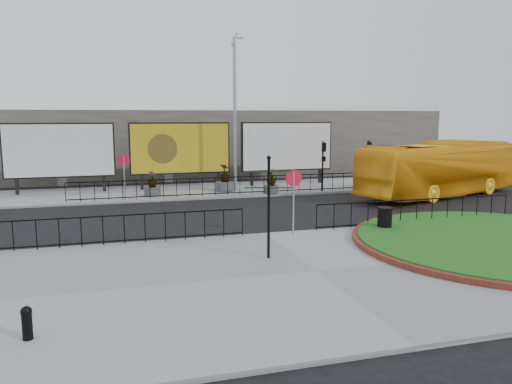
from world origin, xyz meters
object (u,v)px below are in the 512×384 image
object	(u,v)px
fingerpost_sign	(269,197)
bollard	(27,321)
planter_a	(152,187)
planter_b	(225,182)
billboard_mid	(180,149)
lamp_post	(235,112)
bus	(440,169)
planter_c	(271,183)
litter_bin	(385,220)

from	to	relation	value
fingerpost_sign	bollard	size ratio (longest dim) A/B	4.64
planter_a	planter_b	bearing A→B (deg)	7.21
billboard_mid	planter_b	bearing A→B (deg)	-39.82
lamp_post	planter_a	bearing A→B (deg)	-173.71
lamp_post	bollard	bearing A→B (deg)	-115.61
bus	planter_b	world-z (taller)	bus
planter_c	lamp_post	bearing A→B (deg)	137.61
litter_bin	bus	bearing A→B (deg)	43.37
litter_bin	planter_a	distance (m)	14.09
litter_bin	billboard_mid	bearing A→B (deg)	113.00
bollard	planter_c	world-z (taller)	planter_c
billboard_mid	planter_b	size ratio (longest dim) A/B	3.77
billboard_mid	planter_c	world-z (taller)	billboard_mid
planter_a	bollard	bearing A→B (deg)	-102.27
billboard_mid	bus	world-z (taller)	billboard_mid
lamp_post	bus	world-z (taller)	lamp_post
bus	planter_a	distance (m)	16.50
lamp_post	billboard_mid	bearing A→B (deg)	146.75
planter_c	fingerpost_sign	bearing A→B (deg)	-108.21
bollard	planter_c	distance (m)	20.02
planter_a	planter_b	xyz separation A→B (m)	(4.34, 0.55, 0.09)
billboard_mid	planter_b	world-z (taller)	billboard_mid
billboard_mid	bollard	xyz separation A→B (m)	(-5.89, -20.52, -2.09)
lamp_post	planter_c	distance (m)	4.75
lamp_post	planter_b	xyz separation A→B (m)	(-0.64, -0.00, -4.12)
litter_bin	planter_b	distance (m)	12.69
bus	planter_b	bearing A→B (deg)	50.75
billboard_mid	litter_bin	bearing A→B (deg)	-67.00
litter_bin	bollard	bearing A→B (deg)	-151.74
bus	planter_c	bearing A→B (deg)	54.32
lamp_post	planter_a	distance (m)	6.54
billboard_mid	lamp_post	bearing A→B (deg)	-33.25
billboard_mid	fingerpost_sign	distance (m)	16.30
bollard	bus	distance (m)	24.31
fingerpost_sign	planter_b	bearing A→B (deg)	102.03
planter_a	planter_c	world-z (taller)	planter_c
litter_bin	planter_c	bearing A→B (deg)	96.70
billboard_mid	bollard	size ratio (longest dim) A/B	8.80
billboard_mid	planter_a	distance (m)	3.76
bus	planter_a	size ratio (longest dim) A/B	8.14
bollard	bus	xyz separation A→B (m)	(19.88, 13.94, 1.09)
billboard_mid	litter_bin	world-z (taller)	billboard_mid
lamp_post	fingerpost_sign	world-z (taller)	lamp_post
litter_bin	bus	xyz separation A→B (m)	(8.00, 7.55, 0.98)
bollard	planter_b	bearing A→B (deg)	66.02
bollard	lamp_post	bearing A→B (deg)	64.39
fingerpost_sign	planter_a	xyz separation A→B (m)	(-2.55, 13.76, -1.48)
planter_c	planter_b	bearing A→B (deg)	146.25
lamp_post	planter_a	xyz separation A→B (m)	(-4.98, -0.55, -4.21)
bollard	planter_b	world-z (taller)	planter_b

